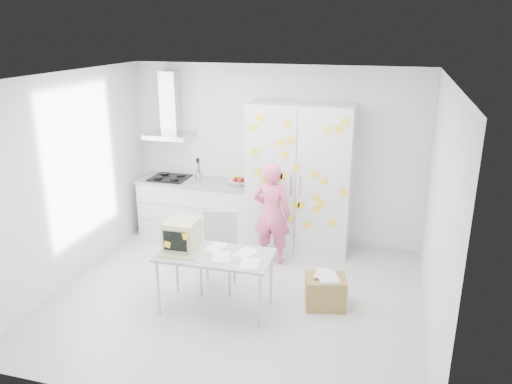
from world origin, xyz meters
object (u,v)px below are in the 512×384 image
(chair, at_px, (219,246))
(cardboard_box, at_px, (325,291))
(person, at_px, (272,213))
(desk, at_px, (194,244))

(chair, distance_m, cardboard_box, 1.45)
(chair, bearing_deg, cardboard_box, -13.48)
(person, height_order, chair, person)
(desk, bearing_deg, chair, 74.79)
(chair, xyz_separation_m, cardboard_box, (1.40, -0.12, -0.37))
(person, relative_size, cardboard_box, 2.70)
(cardboard_box, bearing_deg, person, 132.62)
(desk, height_order, chair, desk)
(person, xyz_separation_m, chair, (-0.47, -0.88, -0.17))
(person, xyz_separation_m, desk, (-0.60, -1.38, 0.07))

